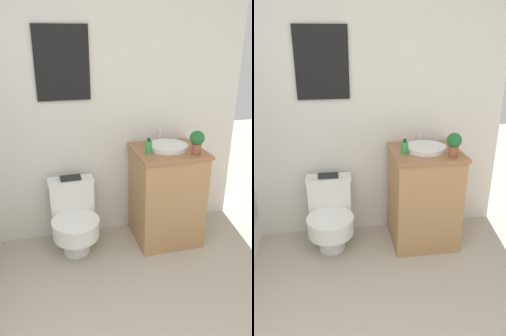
# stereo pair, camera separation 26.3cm
# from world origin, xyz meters

# --- Properties ---
(wall_back) EXTENTS (3.47, 0.07, 2.50)m
(wall_back) POSITION_xyz_m (0.00, 2.28, 1.26)
(wall_back) COLOR silver
(wall_back) RESTS_ON ground_plane
(toilet) EXTENTS (0.41, 0.53, 0.63)m
(toilet) POSITION_xyz_m (0.09, 1.99, 0.31)
(toilet) COLOR white
(toilet) RESTS_ON ground_plane
(vanity) EXTENTS (0.60, 0.56, 0.89)m
(vanity) POSITION_xyz_m (0.93, 1.96, 0.44)
(vanity) COLOR #AD7F51
(vanity) RESTS_ON ground_plane
(sink) EXTENTS (0.35, 0.39, 0.13)m
(sink) POSITION_xyz_m (0.93, 1.98, 0.91)
(sink) COLOR white
(sink) RESTS_ON vanity
(soap_bottle) EXTENTS (0.06, 0.06, 0.13)m
(soap_bottle) POSITION_xyz_m (0.73, 1.91, 0.94)
(soap_bottle) COLOR green
(soap_bottle) RESTS_ON vanity
(potted_plant) EXTENTS (0.12, 0.12, 0.20)m
(potted_plant) POSITION_xyz_m (1.11, 1.79, 1.00)
(potted_plant) COLOR brown
(potted_plant) RESTS_ON vanity
(book_on_tank) EXTENTS (0.18, 0.09, 0.02)m
(book_on_tank) POSITION_xyz_m (0.09, 2.12, 0.64)
(book_on_tank) COLOR black
(book_on_tank) RESTS_ON toilet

